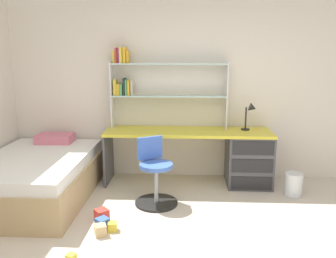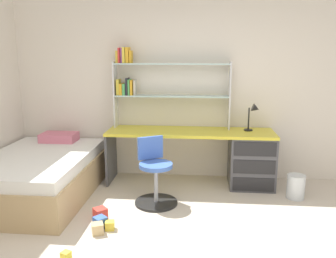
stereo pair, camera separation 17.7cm
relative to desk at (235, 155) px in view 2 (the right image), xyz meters
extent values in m
cube|color=silver|center=(-0.61, 0.36, 0.95)|extent=(6.15, 0.06, 2.75)
cube|color=gold|center=(-0.62, 0.00, 0.31)|extent=(2.28, 0.62, 0.04)
cube|color=#4C4C51|center=(0.22, 0.00, -0.07)|extent=(0.60, 0.59, 0.72)
cube|color=#4C4C51|center=(-1.74, 0.00, -0.07)|extent=(0.03, 0.56, 0.72)
cube|color=black|center=(0.22, -0.30, -0.30)|extent=(0.54, 0.01, 0.18)
cube|color=black|center=(0.22, -0.30, -0.07)|extent=(0.54, 0.01, 0.18)
cube|color=black|center=(0.22, -0.30, 0.17)|extent=(0.54, 0.01, 0.18)
cube|color=silver|center=(-1.70, 0.19, 0.80)|extent=(0.02, 0.22, 0.93)
cube|color=silver|center=(-0.09, 0.19, 0.80)|extent=(0.02, 0.22, 0.93)
cube|color=silver|center=(-0.90, 0.19, 0.79)|extent=(1.59, 0.22, 0.02)
cube|color=silver|center=(-0.90, 0.19, 1.23)|extent=(1.59, 0.22, 0.02)
cube|color=yellow|center=(-1.65, 0.19, 0.90)|extent=(0.04, 0.15, 0.22)
cube|color=gold|center=(-1.60, 0.19, 0.87)|extent=(0.04, 0.20, 0.16)
cube|color=#4CA559|center=(-1.56, 0.19, 0.87)|extent=(0.04, 0.19, 0.16)
cube|color=#26262D|center=(-1.52, 0.19, 0.91)|extent=(0.02, 0.20, 0.24)
cube|color=#4CA559|center=(-1.49, 0.19, 0.90)|extent=(0.02, 0.19, 0.22)
cube|color=gold|center=(-1.46, 0.19, 0.90)|extent=(0.03, 0.19, 0.21)
cube|color=beige|center=(-1.42, 0.19, 0.90)|extent=(0.03, 0.13, 0.21)
cube|color=yellow|center=(-1.65, 0.19, 1.32)|extent=(0.03, 0.12, 0.17)
cube|color=red|center=(-1.62, 0.19, 1.34)|extent=(0.02, 0.19, 0.21)
cube|color=purple|center=(-1.59, 0.19, 1.34)|extent=(0.02, 0.13, 0.20)
cube|color=yellow|center=(-1.55, 0.19, 1.35)|extent=(0.04, 0.17, 0.21)
cube|color=gold|center=(-1.50, 0.19, 1.35)|extent=(0.04, 0.17, 0.21)
cube|color=gold|center=(-1.46, 0.19, 1.32)|extent=(0.03, 0.14, 0.17)
cylinder|color=black|center=(0.17, 0.09, 0.34)|extent=(0.12, 0.12, 0.02)
cylinder|color=black|center=(0.17, 0.09, 0.50)|extent=(0.02, 0.02, 0.30)
cone|color=black|center=(0.25, 0.04, 0.65)|extent=(0.12, 0.11, 0.13)
cylinder|color=black|center=(-1.00, -0.74, -0.41)|extent=(0.52, 0.52, 0.03)
cylinder|color=#A5A8AD|center=(-1.00, -0.74, -0.19)|extent=(0.05, 0.05, 0.46)
cylinder|color=#3F66BF|center=(-1.00, -0.74, 0.06)|extent=(0.40, 0.40, 0.05)
cube|color=#3F66BF|center=(-1.09, -0.58, 0.24)|extent=(0.30, 0.19, 0.28)
cube|color=tan|center=(-2.52, -0.65, -0.22)|extent=(1.29, 1.92, 0.41)
cube|color=white|center=(-2.52, -0.65, 0.05)|extent=(1.23, 1.86, 0.14)
cube|color=#D8728C|center=(-2.52, 0.06, 0.18)|extent=(0.50, 0.32, 0.12)
cylinder|color=silver|center=(0.73, -0.41, -0.27)|extent=(0.22, 0.22, 0.30)
cube|color=tan|center=(-1.50, -1.53, -0.37)|extent=(0.15, 0.15, 0.11)
cube|color=red|center=(-1.56, -1.21, -0.36)|extent=(0.18, 0.18, 0.13)
cube|color=#3860B7|center=(-1.51, -1.39, -0.37)|extent=(0.17, 0.17, 0.12)
cube|color=gold|center=(-1.40, -1.43, -0.38)|extent=(0.11, 0.11, 0.09)
cube|color=gold|center=(-1.65, -2.00, -0.39)|extent=(0.10, 0.10, 0.07)
camera|label=1|loc=(-0.65, -4.76, 1.38)|focal=37.89mm
camera|label=2|loc=(-0.47, -4.75, 1.38)|focal=37.89mm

